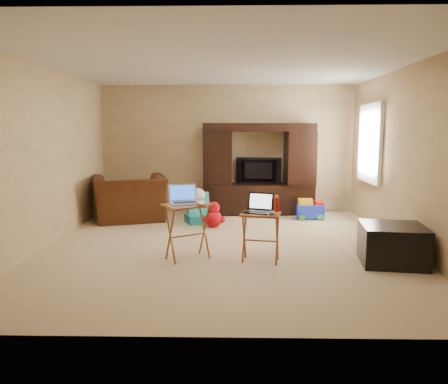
{
  "coord_description": "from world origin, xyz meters",
  "views": [
    {
      "loc": [
        0.12,
        -6.0,
        1.62
      ],
      "look_at": [
        0.0,
        -0.2,
        0.8
      ],
      "focal_mm": 35.0,
      "sensor_mm": 36.0,
      "label": 1
    }
  ],
  "objects_px": {
    "ottoman": "(392,244)",
    "tray_table_left": "(188,232)",
    "child_rocker": "(198,208)",
    "mouse_left": "(202,203)",
    "laptop_right": "(258,203)",
    "water_bottle": "(277,204)",
    "push_toy": "(310,209)",
    "mouse_right": "(272,213)",
    "entertainment_center": "(258,169)",
    "television": "(258,171)",
    "plush_toy": "(214,214)",
    "recliner": "(130,198)",
    "tray_table_right": "(261,237)",
    "laptop_left": "(185,195)"
  },
  "relations": [
    {
      "from": "ottoman",
      "to": "water_bottle",
      "type": "height_order",
      "value": "water_bottle"
    },
    {
      "from": "push_toy",
      "to": "laptop_right",
      "type": "relative_size",
      "value": 1.58
    },
    {
      "from": "television",
      "to": "tray_table_left",
      "type": "xyz_separation_m",
      "value": [
        -1.06,
        -3.09,
        -0.49
      ]
    },
    {
      "from": "child_rocker",
      "to": "mouse_left",
      "type": "bearing_deg",
      "value": -105.32
    },
    {
      "from": "entertainment_center",
      "to": "plush_toy",
      "type": "height_order",
      "value": "entertainment_center"
    },
    {
      "from": "water_bottle",
      "to": "tray_table_right",
      "type": "bearing_deg",
      "value": -158.2
    },
    {
      "from": "television",
      "to": "recliner",
      "type": "distance_m",
      "value": 2.49
    },
    {
      "from": "child_rocker",
      "to": "mouse_left",
      "type": "relative_size",
      "value": 3.73
    },
    {
      "from": "push_toy",
      "to": "tray_table_left",
      "type": "bearing_deg",
      "value": -125.73
    },
    {
      "from": "push_toy",
      "to": "laptop_right",
      "type": "xyz_separation_m",
      "value": [
        -1.12,
        -2.63,
        0.54
      ]
    },
    {
      "from": "tray_table_left",
      "to": "tray_table_right",
      "type": "xyz_separation_m",
      "value": [
        0.92,
        -0.09,
        -0.05
      ]
    },
    {
      "from": "entertainment_center",
      "to": "push_toy",
      "type": "relative_size",
      "value": 4.22
    },
    {
      "from": "tray_table_left",
      "to": "recliner",
      "type": "bearing_deg",
      "value": 85.48
    },
    {
      "from": "child_rocker",
      "to": "mouse_right",
      "type": "relative_size",
      "value": 4.28
    },
    {
      "from": "television",
      "to": "tray_table_left",
      "type": "height_order",
      "value": "television"
    },
    {
      "from": "television",
      "to": "laptop_right",
      "type": "xyz_separation_m",
      "value": [
        -0.19,
        -3.16,
        -0.11
      ]
    },
    {
      "from": "child_rocker",
      "to": "plush_toy",
      "type": "distance_m",
      "value": 0.45
    },
    {
      "from": "mouse_left",
      "to": "water_bottle",
      "type": "distance_m",
      "value": 0.93
    },
    {
      "from": "television",
      "to": "laptop_left",
      "type": "height_order",
      "value": "television"
    },
    {
      "from": "entertainment_center",
      "to": "laptop_right",
      "type": "distance_m",
      "value": 3.16
    },
    {
      "from": "push_toy",
      "to": "water_bottle",
      "type": "xyz_separation_m",
      "value": [
        -0.88,
        -2.57,
        0.52
      ]
    },
    {
      "from": "child_rocker",
      "to": "plush_toy",
      "type": "bearing_deg",
      "value": -69.99
    },
    {
      "from": "ottoman",
      "to": "tray_table_left",
      "type": "relative_size",
      "value": 1.05
    },
    {
      "from": "plush_toy",
      "to": "mouse_right",
      "type": "height_order",
      "value": "mouse_right"
    },
    {
      "from": "child_rocker",
      "to": "laptop_left",
      "type": "height_order",
      "value": "laptop_left"
    },
    {
      "from": "entertainment_center",
      "to": "laptop_right",
      "type": "xyz_separation_m",
      "value": [
        -0.19,
        -3.15,
        -0.14
      ]
    },
    {
      "from": "child_rocker",
      "to": "tray_table_left",
      "type": "bearing_deg",
      "value": -110.1
    },
    {
      "from": "ottoman",
      "to": "laptop_right",
      "type": "xyz_separation_m",
      "value": [
        -1.65,
        0.06,
        0.5
      ]
    },
    {
      "from": "mouse_left",
      "to": "mouse_right",
      "type": "height_order",
      "value": "mouse_left"
    },
    {
      "from": "tray_table_left",
      "to": "water_bottle",
      "type": "relative_size",
      "value": 3.73
    },
    {
      "from": "water_bottle",
      "to": "push_toy",
      "type": "bearing_deg",
      "value": 71.2
    },
    {
      "from": "mouse_left",
      "to": "laptop_left",
      "type": "bearing_deg",
      "value": 155.56
    },
    {
      "from": "child_rocker",
      "to": "mouse_right",
      "type": "distance_m",
      "value": 2.65
    },
    {
      "from": "plush_toy",
      "to": "laptop_right",
      "type": "relative_size",
      "value": 1.37
    },
    {
      "from": "plush_toy",
      "to": "child_rocker",
      "type": "bearing_deg",
      "value": 131.31
    },
    {
      "from": "plush_toy",
      "to": "mouse_left",
      "type": "height_order",
      "value": "mouse_left"
    },
    {
      "from": "recliner",
      "to": "push_toy",
      "type": "distance_m",
      "value": 3.29
    },
    {
      "from": "water_bottle",
      "to": "recliner",
      "type": "bearing_deg",
      "value": 135.16
    },
    {
      "from": "laptop_left",
      "to": "mouse_right",
      "type": "bearing_deg",
      "value": -31.57
    },
    {
      "from": "laptop_right",
      "to": "mouse_left",
      "type": "distance_m",
      "value": 0.69
    },
    {
      "from": "recliner",
      "to": "tray_table_left",
      "type": "height_order",
      "value": "recliner"
    },
    {
      "from": "mouse_right",
      "to": "recliner",
      "type": "bearing_deg",
      "value": 132.01
    },
    {
      "from": "entertainment_center",
      "to": "child_rocker",
      "type": "relative_size",
      "value": 4.03
    },
    {
      "from": "laptop_right",
      "to": "mouse_left",
      "type": "height_order",
      "value": "laptop_right"
    },
    {
      "from": "plush_toy",
      "to": "tray_table_left",
      "type": "xyz_separation_m",
      "value": [
        -0.25,
        -1.85,
        0.13
      ]
    },
    {
      "from": "recliner",
      "to": "mouse_left",
      "type": "height_order",
      "value": "recliner"
    },
    {
      "from": "tray_table_left",
      "to": "mouse_right",
      "type": "distance_m",
      "value": 1.1
    },
    {
      "from": "entertainment_center",
      "to": "ottoman",
      "type": "height_order",
      "value": "entertainment_center"
    },
    {
      "from": "water_bottle",
      "to": "plush_toy",
      "type": "bearing_deg",
      "value": 115.09
    },
    {
      "from": "ottoman",
      "to": "mouse_left",
      "type": "distance_m",
      "value": 2.39
    }
  ]
}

